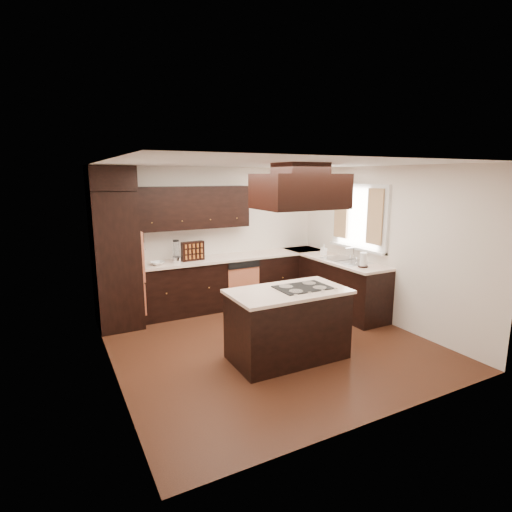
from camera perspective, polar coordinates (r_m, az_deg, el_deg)
name	(u,v)px	position (r m, az deg, el deg)	size (l,w,h in m)	color
floor	(269,343)	(5.85, 1.91, -12.35)	(4.20, 4.20, 0.02)	#572C19
ceiling	(271,163)	(5.36, 2.09, 13.15)	(4.20, 4.20, 0.02)	silver
wall_back	(213,237)	(7.35, -6.18, 2.75)	(4.20, 0.02, 2.50)	silver
wall_front	(384,298)	(3.84, 17.85, -5.75)	(4.20, 0.02, 2.50)	silver
wall_left	(108,275)	(4.81, -20.44, -2.49)	(0.02, 4.20, 2.50)	silver
wall_right	(384,245)	(6.75, 17.76, 1.51)	(0.02, 4.20, 2.50)	silver
oven_column	(116,260)	(6.55, -19.39, -0.59)	(0.65, 0.75, 2.12)	black
wall_oven_face	(139,254)	(6.59, -16.43, 0.21)	(0.05, 0.62, 0.78)	#D7724D
base_cabinets_back	(222,283)	(7.25, -4.88, -3.90)	(2.93, 0.60, 0.88)	black
base_cabinets_right	(331,283)	(7.37, 10.71, -3.80)	(0.60, 2.40, 0.88)	black
countertop_back	(222,258)	(7.13, -4.89, -0.35)	(2.93, 0.63, 0.04)	beige
countertop_right	(332,258)	(7.26, 10.75, -0.30)	(0.63, 2.40, 0.04)	beige
upper_cabinets	(193,208)	(6.97, -9.04, 6.85)	(2.00, 0.34, 0.72)	black
dishwasher_front	(244,287)	(7.11, -1.76, -4.52)	(0.60, 0.05, 0.72)	#D7724D
window_frame	(359,217)	(7.06, 14.56, 5.38)	(0.06, 1.32, 1.12)	white
window_pane	(361,217)	(7.08, 14.73, 5.38)	(0.00, 1.20, 1.00)	white
curtain_left	(375,217)	(6.71, 16.60, 5.40)	(0.02, 0.34, 0.90)	beige
curtain_right	(341,213)	(7.34, 12.03, 6.10)	(0.02, 0.34, 0.90)	beige
sink_rim	(345,260)	(7.00, 12.62, -0.61)	(0.52, 0.84, 0.01)	silver
island	(288,326)	(5.25, 4.53, -9.90)	(1.46, 0.80, 0.88)	black
island_top	(288,292)	(5.11, 4.61, -5.09)	(1.51, 0.85, 0.04)	beige
cooktop	(303,287)	(5.21, 6.69, -4.48)	(0.69, 0.46, 0.01)	black
range_hood	(300,191)	(4.95, 6.28, 9.18)	(1.05, 0.72, 0.42)	black
hood_duct	(300,168)	(4.94, 6.35, 12.37)	(0.55, 0.50, 0.13)	black
blender_base	(177,260)	(6.78, -11.27, -0.53)	(0.15, 0.15, 0.10)	silver
blender_pitcher	(176,249)	(6.75, -11.33, 0.97)	(0.13, 0.13, 0.26)	silver
spice_rack	(193,251)	(6.88, -9.02, 0.70)	(0.40, 0.10, 0.33)	black
mixing_bowl	(158,263)	(6.68, -13.87, -1.02)	(0.23, 0.23, 0.06)	white
soap_bottle	(324,250)	(7.41, 9.67, 0.90)	(0.09, 0.09, 0.19)	white
paper_towel	(363,260)	(6.54, 15.07, -0.56)	(0.11, 0.11, 0.23)	white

